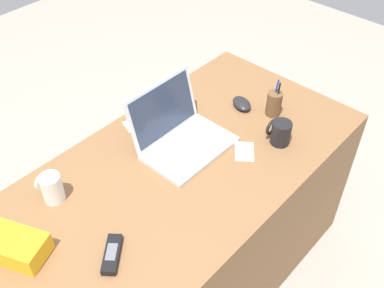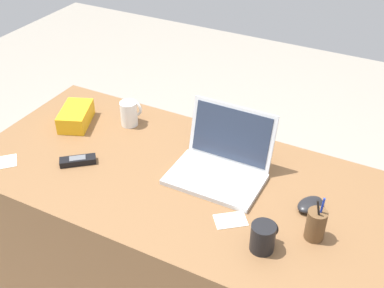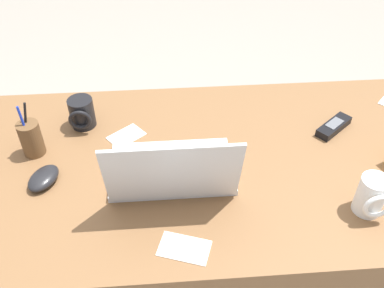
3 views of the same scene
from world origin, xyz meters
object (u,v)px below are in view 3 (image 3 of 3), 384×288
laptop (172,170)px  computer_mouse (43,178)px  coffee_mug_tall (372,196)px  pen_holder (31,138)px  coffee_mug_white (82,113)px  cordless_phone (334,126)px

laptop → computer_mouse: size_ratio=3.26×
coffee_mug_tall → pen_holder: 0.93m
coffee_mug_white → laptop: bearing=134.6°
pen_holder → coffee_mug_white: bearing=-137.7°
coffee_mug_tall → pen_holder: size_ratio=0.64×
laptop → coffee_mug_tall: size_ratio=3.15×
coffee_mug_white → cordless_phone: size_ratio=0.72×
laptop → coffee_mug_white: laptop is taller
computer_mouse → coffee_mug_tall: 0.85m
coffee_mug_white → pen_holder: size_ratio=0.57×
coffee_mug_tall → laptop: bearing=-15.7°
computer_mouse → pen_holder: size_ratio=0.62×
laptop → pen_holder: size_ratio=2.03×
laptop → pen_holder: 0.42m
cordless_phone → coffee_mug_white: bearing=-5.9°
laptop → coffee_mug_white: size_ratio=3.56×
laptop → coffee_mug_tall: laptop is taller
computer_mouse → coffee_mug_white: coffee_mug_white is taller
cordless_phone → coffee_mug_tall: bearing=86.3°
laptop → cordless_phone: (-0.51, -0.19, -0.04)m
computer_mouse → pen_holder: 0.14m
computer_mouse → cordless_phone: bearing=-144.1°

